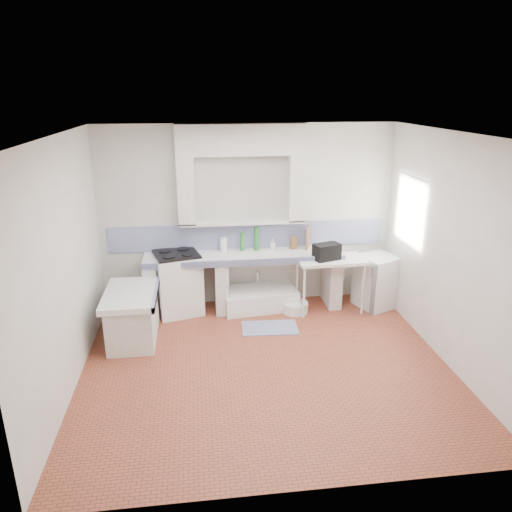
{
  "coord_description": "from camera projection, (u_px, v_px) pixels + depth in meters",
  "views": [
    {
      "loc": [
        -0.77,
        -5.13,
        3.23
      ],
      "look_at": [
        0.0,
        1.0,
        1.1
      ],
      "focal_mm": 33.58,
      "sensor_mm": 36.0,
      "label": 1
    }
  ],
  "objects": [
    {
      "name": "water_bottle_b",
      "position": [
        264.0,
        294.0,
        7.68
      ],
      "size": [
        0.08,
        0.08,
        0.3
      ],
      "primitive_type": "cylinder",
      "rotation": [
        0.0,
        0.0,
        0.01
      ],
      "color": "silver",
      "rests_on": "ground"
    },
    {
      "name": "wall_left",
      "position": [
        64.0,
        268.0,
        5.24
      ],
      "size": [
        0.0,
        4.5,
        4.5
      ],
      "primitive_type": "plane",
      "rotation": [
        1.57,
        0.0,
        1.57
      ],
      "color": "silver",
      "rests_on": "ground"
    },
    {
      "name": "counter_pier_mid",
      "position": [
        221.0,
        285.0,
        7.37
      ],
      "size": [
        0.2,
        0.55,
        0.82
      ],
      "primitive_type": "cube",
      "color": "silver",
      "rests_on": "ground"
    },
    {
      "name": "lace_valance",
      "position": [
        415.0,
        186.0,
        6.71
      ],
      "size": [
        0.01,
        0.84,
        0.24
      ],
      "primitive_type": "cube",
      "color": "white",
      "rests_on": "ground"
    },
    {
      "name": "wall_right",
      "position": [
        451.0,
        252.0,
        5.77
      ],
      "size": [
        0.0,
        4.5,
        4.5
      ],
      "primitive_type": "plane",
      "rotation": [
        1.57,
        0.0,
        -1.57
      ],
      "color": "silver",
      "rests_on": "ground"
    },
    {
      "name": "wall_back",
      "position": [
        248.0,
        217.0,
        7.38
      ],
      "size": [
        4.5,
        0.0,
        4.5
      ],
      "primitive_type": "plane",
      "rotation": [
        1.57,
        0.0,
        0.0
      ],
      "color": "silver",
      "rests_on": "ground"
    },
    {
      "name": "backsplash",
      "position": [
        248.0,
        236.0,
        7.46
      ],
      "size": [
        4.27,
        0.03,
        0.4
      ],
      "primitive_type": "cube",
      "color": "navy",
      "rests_on": "ground"
    },
    {
      "name": "peninsula_top",
      "position": [
        131.0,
        295.0,
        6.39
      ],
      "size": [
        0.7,
        1.1,
        0.08
      ],
      "primitive_type": "cube",
      "color": "white",
      "rests_on": "ground"
    },
    {
      "name": "paper_towel",
      "position": [
        223.0,
        245.0,
        7.32
      ],
      "size": [
        0.14,
        0.14,
        0.22
      ],
      "primitive_type": "cylinder",
      "rotation": [
        0.0,
        0.0,
        0.36
      ],
      "color": "white",
      "rests_on": "counter_slab"
    },
    {
      "name": "cutting_board",
      "position": [
        308.0,
        238.0,
        7.46
      ],
      "size": [
        0.12,
        0.24,
        0.34
      ],
      "primitive_type": "cube",
      "rotation": [
        0.0,
        0.0,
        -0.41
      ],
      "color": "#94613B",
      "rests_on": "counter_slab"
    },
    {
      "name": "stove",
      "position": [
        178.0,
        284.0,
        7.28
      ],
      "size": [
        0.79,
        0.77,
        0.92
      ],
      "primitive_type": "cube",
      "rotation": [
        0.0,
        0.0,
        0.26
      ],
      "color": "white",
      "rests_on": "ground"
    },
    {
      "name": "green_bottle_a",
      "position": [
        242.0,
        241.0,
        7.34
      ],
      "size": [
        0.07,
        0.07,
        0.3
      ],
      "primitive_type": "cylinder",
      "rotation": [
        0.0,
        0.0,
        0.1
      ],
      "color": "#2A742F",
      "rests_on": "counter_slab"
    },
    {
      "name": "side_table",
      "position": [
        329.0,
        284.0,
        7.36
      ],
      "size": [
        1.03,
        0.59,
        0.05
      ],
      "primitive_type": "cube",
      "rotation": [
        0.0,
        0.0,
        0.02
      ],
      "color": "white",
      "rests_on": "ground"
    },
    {
      "name": "wall_front",
      "position": [
        305.0,
        346.0,
        3.63
      ],
      "size": [
        4.5,
        0.0,
        4.5
      ],
      "primitive_type": "plane",
      "rotation": [
        -1.57,
        0.0,
        0.0
      ],
      "color": "silver",
      "rests_on": "ground"
    },
    {
      "name": "fridge",
      "position": [
        377.0,
        281.0,
        7.49
      ],
      "size": [
        0.7,
        0.7,
        0.83
      ],
      "primitive_type": "cube",
      "rotation": [
        0.0,
        0.0,
        0.4
      ],
      "color": "white",
      "rests_on": "ground"
    },
    {
      "name": "counter_lip",
      "position": [
        246.0,
        262.0,
        7.0
      ],
      "size": [
        3.0,
        0.04,
        0.1
      ],
      "primitive_type": "cube",
      "color": "navy",
      "rests_on": "ground"
    },
    {
      "name": "knife_block",
      "position": [
        294.0,
        243.0,
        7.45
      ],
      "size": [
        0.12,
        0.1,
        0.19
      ],
      "primitive_type": "cube",
      "rotation": [
        0.0,
        0.0,
        0.32
      ],
      "color": "#94613B",
      "rests_on": "counter_slab"
    },
    {
      "name": "floor",
      "position": [
        266.0,
        365.0,
        5.96
      ],
      "size": [
        4.5,
        4.5,
        0.0
      ],
      "primitive_type": "plane",
      "color": "#97422C",
      "rests_on": "ground"
    },
    {
      "name": "peninsula_base",
      "position": [
        133.0,
        318.0,
        6.5
      ],
      "size": [
        0.6,
        1.0,
        0.62
      ],
      "primitive_type": "cube",
      "color": "silver",
      "rests_on": "ground"
    },
    {
      "name": "peninsula_lip",
      "position": [
        156.0,
        293.0,
        6.43
      ],
      "size": [
        0.04,
        1.1,
        0.1
      ],
      "primitive_type": "cube",
      "color": "navy",
      "rests_on": "ground"
    },
    {
      "name": "black_bag",
      "position": [
        327.0,
        252.0,
        7.13
      ],
      "size": [
        0.44,
        0.33,
        0.24
      ],
      "primitive_type": "cube",
      "rotation": [
        0.0,
        0.0,
        0.32
      ],
      "color": "black",
      "rests_on": "side_table"
    },
    {
      "name": "bucket_blue",
      "position": [
        280.0,
        298.0,
        7.53
      ],
      "size": [
        0.33,
        0.33,
        0.3
      ],
      "primitive_type": "cylinder",
      "rotation": [
        0.0,
        0.0,
        0.02
      ],
      "color": "blue",
      "rests_on": "ground"
    },
    {
      "name": "rug",
      "position": [
        270.0,
        328.0,
        6.89
      ],
      "size": [
        0.82,
        0.5,
        0.01
      ],
      "primitive_type": "cube",
      "rotation": [
        0.0,
        0.0,
        -0.06
      ],
      "color": "navy",
      "rests_on": "ground"
    },
    {
      "name": "counter_slab",
      "position": [
        244.0,
        256.0,
        7.26
      ],
      "size": [
        3.0,
        0.6,
        0.08
      ],
      "primitive_type": "cube",
      "color": "white",
      "rests_on": "ground"
    },
    {
      "name": "basin_white",
      "position": [
        295.0,
        307.0,
        7.39
      ],
      "size": [
        0.45,
        0.45,
        0.16
      ],
      "primitive_type": "cylinder",
      "rotation": [
        0.0,
        0.0,
        -0.14
      ],
      "color": "white",
      "rests_on": "ground"
    },
    {
      "name": "bucket_red",
      "position": [
        241.0,
        303.0,
        7.39
      ],
      "size": [
        0.34,
        0.34,
        0.27
      ],
      "primitive_type": "cylinder",
      "rotation": [
        0.0,
        0.0,
        -0.17
      ],
      "color": "#AF1123",
      "rests_on": "ground"
    },
    {
      "name": "window_frame",
      "position": [
        422.0,
        212.0,
        6.85
      ],
      "size": [
        0.35,
        0.86,
        1.06
      ],
      "primitive_type": "cube",
      "color": "#371F11",
      "rests_on": "ground"
    },
    {
      "name": "water_bottle_a",
      "position": [
        245.0,
        295.0,
        7.63
      ],
      "size": [
        0.1,
        0.1,
        0.3
      ],
      "primitive_type": "cylinder",
      "rotation": [
        0.0,
        0.0,
        -0.23
      ],
      "color": "silver",
      "rests_on": "ground"
    },
    {
      "name": "bucket_orange",
      "position": [
        257.0,
        304.0,
        7.4
      ],
      "size": [
        0.28,
        0.28,
        0.25
      ],
      "primitive_type": "cylinder",
      "rotation": [
        0.0,
        0.0,
        -0.05
      ],
      "color": "red",
      "rests_on": "ground"
    },
    {
      "name": "alcove_mass",
      "position": [
        242.0,
        140.0,
        6.87
      ],
      "size": [
        1.9,
        0.25,
        0.45
      ],
      "primitive_type": "cube",
      "color": "silver",
      "rests_on": "ground"
    },
    {
      "name": "ceiling",
      "position": [
        268.0,
        135.0,
        5.05
      ],
      "size": [
        4.5,
        4.5,
        0.0
      ],
      "primitive_type": "plane",
      "rotation": [
        3.14,
        0.0,
        0.0
      ],
      "color": "silver",
      "rests_on": "ground"
    },
    {
      "name": "soap_bottle",
      "position": [
        273.0,
        244.0,
        7.42
      ],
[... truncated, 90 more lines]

